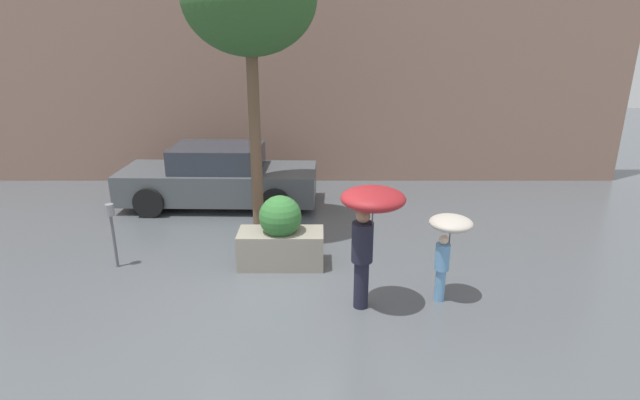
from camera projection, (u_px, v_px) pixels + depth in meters
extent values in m
plane|color=#51565B|center=(261.00, 297.00, 7.70)|extent=(40.00, 40.00, 0.00)
cube|color=#8C6B5B|center=(286.00, 68.00, 12.89)|extent=(18.00, 0.30, 6.00)
cube|color=gray|center=(283.00, 248.00, 8.67)|extent=(1.47, 0.66, 0.63)
sphere|color=#337033|center=(282.00, 217.00, 8.48)|extent=(0.73, 0.73, 0.73)
cylinder|color=#1E1E2D|center=(363.00, 284.00, 7.33)|extent=(0.22, 0.22, 0.75)
cylinder|color=#1E1E2D|center=(364.00, 242.00, 7.11)|extent=(0.31, 0.31, 0.59)
sphere|color=#997056|center=(365.00, 216.00, 6.98)|extent=(0.20, 0.20, 0.20)
cylinder|color=#4C4C51|center=(374.00, 221.00, 6.94)|extent=(0.02, 0.02, 0.65)
ellipsoid|color=maroon|center=(375.00, 199.00, 6.83)|extent=(0.90, 0.90, 0.29)
cylinder|color=#669ED1|center=(442.00, 285.00, 7.54)|extent=(0.15, 0.15, 0.52)
cylinder|color=#669ED1|center=(444.00, 257.00, 7.39)|extent=(0.22, 0.22, 0.41)
sphere|color=beige|center=(446.00, 240.00, 7.30)|extent=(0.14, 0.14, 0.14)
cylinder|color=#4C4C51|center=(452.00, 239.00, 7.33)|extent=(0.02, 0.02, 0.51)
ellipsoid|color=beige|center=(453.00, 223.00, 7.25)|extent=(0.64, 0.64, 0.20)
cube|color=#4C5156|center=(222.00, 183.00, 11.65)|extent=(4.52, 1.76, 0.70)
cube|color=#2D333D|center=(220.00, 157.00, 11.45)|extent=(2.05, 1.46, 0.54)
cylinder|color=black|center=(151.00, 202.00, 10.96)|extent=(0.68, 0.24, 0.67)
cylinder|color=black|center=(174.00, 181.00, 12.53)|extent=(0.68, 0.24, 0.67)
cylinder|color=black|center=(277.00, 203.00, 10.89)|extent=(0.68, 0.24, 0.67)
cylinder|color=black|center=(284.00, 181.00, 12.46)|extent=(0.68, 0.24, 0.67)
cylinder|color=brown|center=(257.00, 141.00, 9.55)|extent=(0.22, 0.22, 3.81)
cylinder|color=#595B60|center=(117.00, 241.00, 8.57)|extent=(0.05, 0.05, 0.95)
cylinder|color=gray|center=(112.00, 210.00, 8.39)|extent=(0.14, 0.14, 0.20)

